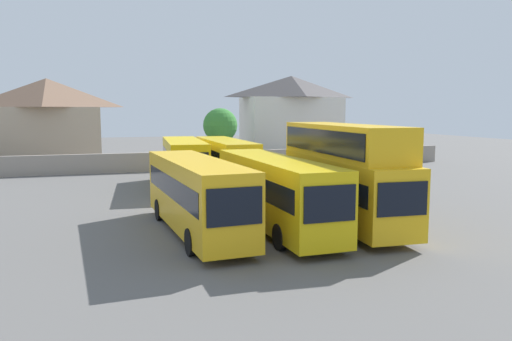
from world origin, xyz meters
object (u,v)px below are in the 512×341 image
(bus_3, at_px, (343,168))
(bus_4, at_px, (184,160))
(bus_5, at_px, (225,159))
(tree_left_of_lot, at_px, (220,126))
(bus_2, at_px, (274,189))
(bus_1, at_px, (196,192))
(house_terrace_left, at_px, (48,122))
(house_terrace_centre, at_px, (291,117))

(bus_3, relative_size, bus_4, 1.03)
(bus_5, distance_m, tree_left_of_lot, 13.01)
(bus_2, relative_size, bus_5, 1.03)
(bus_2, height_order, bus_3, bus_3)
(bus_1, relative_size, bus_3, 1.00)
(tree_left_of_lot, bearing_deg, house_terrace_left, 165.11)
(house_terrace_left, distance_m, house_terrace_centre, 26.46)
(bus_4, bearing_deg, bus_1, -2.85)
(bus_1, xyz_separation_m, bus_4, (1.81, 14.32, 0.04))
(bus_3, xyz_separation_m, house_terrace_left, (-16.48, 31.83, 1.72))
(bus_1, bearing_deg, house_terrace_centre, 147.76)
(bus_5, bearing_deg, house_terrace_left, -139.73)
(bus_4, bearing_deg, bus_2, 12.14)
(bus_5, distance_m, house_terrace_left, 22.24)
(bus_4, relative_size, bus_5, 0.96)
(bus_3, height_order, house_terrace_centre, house_terrace_centre)
(bus_1, distance_m, bus_3, 7.51)
(bus_4, bearing_deg, bus_5, 99.75)
(bus_3, xyz_separation_m, house_terrace_centre, (9.97, 32.25, 2.12))
(bus_1, bearing_deg, bus_2, 83.13)
(bus_3, relative_size, house_terrace_left, 1.07)
(house_terrace_centre, xyz_separation_m, tree_left_of_lot, (-9.72, -4.86, -0.77))
(bus_1, xyz_separation_m, bus_5, (5.08, 14.63, 0.01))
(house_terrace_left, bearing_deg, bus_1, -74.07)
(bus_2, relative_size, bus_3, 1.04)
(bus_2, distance_m, bus_3, 3.76)
(bus_3, xyz_separation_m, bus_5, (-2.38, 14.83, -0.85))
(bus_1, xyz_separation_m, bus_2, (3.80, -0.21, -0.01))
(tree_left_of_lot, bearing_deg, bus_1, -105.82)
(bus_2, bearing_deg, tree_left_of_lot, 170.86)
(bus_1, distance_m, bus_5, 15.49)
(bus_2, height_order, bus_5, bus_5)
(bus_3, height_order, house_terrace_left, house_terrace_left)
(bus_2, distance_m, bus_5, 14.89)
(bus_4, xyz_separation_m, tree_left_of_lot, (5.89, 12.86, 2.17))
(bus_1, height_order, bus_4, bus_4)
(tree_left_of_lot, bearing_deg, bus_2, -98.11)
(bus_1, height_order, tree_left_of_lot, tree_left_of_lot)
(house_terrace_left, xyz_separation_m, tree_left_of_lot, (16.73, -4.45, -0.37))
(bus_5, relative_size, tree_left_of_lot, 1.91)
(bus_4, xyz_separation_m, house_terrace_left, (-10.84, 17.31, 2.54))
(bus_1, xyz_separation_m, tree_left_of_lot, (7.70, 27.18, 2.21))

